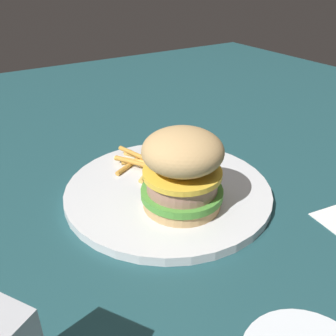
{
  "coord_description": "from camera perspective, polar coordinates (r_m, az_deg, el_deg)",
  "views": [
    {
      "loc": [
        0.37,
        -0.26,
        0.29
      ],
      "look_at": [
        0.01,
        -0.03,
        0.04
      ],
      "focal_mm": 39.61,
      "sensor_mm": 36.0,
      "label": 1
    }
  ],
  "objects": [
    {
      "name": "ground_plane",
      "position": [
        0.54,
        1.94,
        -2.91
      ],
      "size": [
        1.6,
        1.6,
        0.0
      ],
      "primitive_type": "plane",
      "color": "#1E474C"
    },
    {
      "name": "plate",
      "position": [
        0.52,
        -0.0,
        -3.48
      ],
      "size": [
        0.28,
        0.28,
        0.01
      ],
      "primitive_type": "cylinder",
      "color": "silver",
      "rests_on": "ground_plane"
    },
    {
      "name": "fries_pile",
      "position": [
        0.57,
        -3.38,
        1.15
      ],
      "size": [
        0.1,
        0.11,
        0.01
      ],
      "color": "gold",
      "rests_on": "plate"
    },
    {
      "name": "sandwich",
      "position": [
        0.45,
        2.23,
        -0.18
      ],
      "size": [
        0.1,
        0.1,
        0.1
      ],
      "color": "tan",
      "rests_on": "plate"
    }
  ]
}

